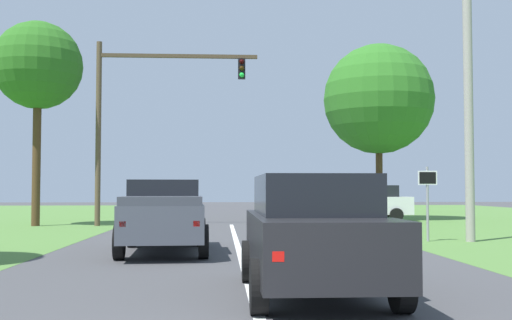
# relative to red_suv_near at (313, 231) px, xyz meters

# --- Properties ---
(ground_plane) EXTENTS (120.00, 120.00, 0.00)m
(ground_plane) POSITION_rel_red_suv_near_xyz_m (-0.93, 8.33, -0.97)
(ground_plane) COLOR #424244
(red_suv_near) EXTENTS (2.10, 4.59, 1.83)m
(red_suv_near) POSITION_rel_red_suv_near_xyz_m (0.00, 0.00, 0.00)
(red_suv_near) COLOR black
(red_suv_near) RESTS_ON ground_plane
(pickup_truck_lead) EXTENTS (2.34, 5.23, 1.84)m
(pickup_truck_lead) POSITION_rel_red_suv_near_xyz_m (-2.84, 6.42, -0.01)
(pickup_truck_lead) COLOR #4C515B
(pickup_truck_lead) RESTS_ON ground_plane
(traffic_light) EXTENTS (7.16, 0.40, 8.16)m
(traffic_light) POSITION_rel_red_suv_near_xyz_m (-5.06, 18.34, 4.37)
(traffic_light) COLOR brown
(traffic_light) RESTS_ON ground_plane
(keep_moving_sign) EXTENTS (0.60, 0.09, 2.31)m
(keep_moving_sign) POSITION_rel_red_suv_near_xyz_m (4.97, 9.48, 0.52)
(keep_moving_sign) COLOR gray
(keep_moving_sign) RESTS_ON ground_plane
(oak_tree_right) EXTENTS (5.83, 5.83, 9.31)m
(oak_tree_right) POSITION_rel_red_suv_near_xyz_m (6.94, 23.08, 5.42)
(oak_tree_right) COLOR #4C351E
(oak_tree_right) RESTS_ON ground_plane
(crossing_suv_far) EXTENTS (4.79, 2.10, 1.81)m
(crossing_suv_far) POSITION_rel_red_suv_near_xyz_m (5.83, 21.92, -0.02)
(crossing_suv_far) COLOR silver
(crossing_suv_far) RESTS_ON ground_plane
(utility_pole_right) EXTENTS (0.28, 0.28, 9.16)m
(utility_pole_right) POSITION_rel_red_suv_near_xyz_m (6.23, 9.28, 3.61)
(utility_pole_right) COLOR #9E998E
(utility_pole_right) RESTS_ON ground_plane
(extra_tree_1) EXTENTS (3.89, 3.89, 9.04)m
(extra_tree_1) POSITION_rel_red_suv_near_xyz_m (-9.52, 18.43, 6.08)
(extra_tree_1) COLOR #4C351E
(extra_tree_1) RESTS_ON ground_plane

